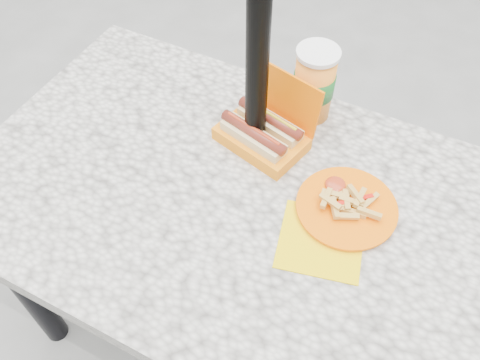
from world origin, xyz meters
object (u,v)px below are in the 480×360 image
at_px(hotdog_box, 263,132).
at_px(soda_cup, 314,84).
at_px(fries_plate, 344,209).
at_px(umbrella_pole, 259,20).

height_order(hotdog_box, soda_cup, soda_cup).
bearing_deg(fries_plate, umbrella_pole, 160.33).
bearing_deg(soda_cup, hotdog_box, -113.05).
bearing_deg(umbrella_pole, hotdog_box, 33.57).
bearing_deg(hotdog_box, umbrella_pole, -132.23).
relative_size(umbrella_pole, fries_plate, 6.95).
distance_m(hotdog_box, fries_plate, 0.27).
height_order(umbrella_pole, fries_plate, umbrella_pole).
height_order(umbrella_pole, hotdog_box, umbrella_pole).
bearing_deg(fries_plate, hotdog_box, 156.93).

